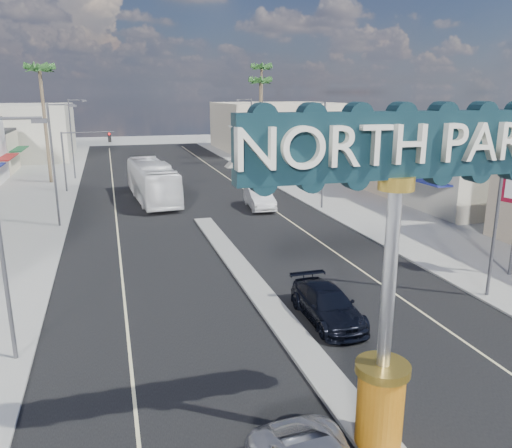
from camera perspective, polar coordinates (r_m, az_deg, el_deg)
ground at (r=40.39m, az=-6.39°, el=0.77°), size 160.00×160.00×0.00m
road at (r=40.38m, az=-6.39°, el=0.78°), size 20.00×120.00×0.01m
median_island at (r=25.49m, az=0.09°, el=-7.44°), size 1.30×30.00×0.16m
sidewalk_left at (r=40.46m, az=-26.29°, el=-0.58°), size 8.00×120.00×0.12m
sidewalk_right at (r=44.88m, az=11.48°, el=2.07°), size 8.00×120.00×0.12m
storefront_row_right at (r=60.45m, az=14.34°, el=7.97°), size 12.00×42.00×6.00m
backdrop_far_left at (r=85.19m, az=-27.15°, el=9.36°), size 20.00×20.00×8.00m
backdrop_far_right at (r=88.60m, az=2.53°, el=11.10°), size 20.00×20.00×8.00m
gateway_sign at (r=13.12m, az=15.28°, el=-2.61°), size 8.20×1.50×9.15m
traffic_signal_left at (r=52.95m, az=-19.24°, el=8.08°), size 5.09×0.45×6.00m
traffic_signal_right at (r=55.23m, az=0.36°, el=9.14°), size 5.09×0.45×6.00m
streetlight_l_near at (r=19.54m, az=-26.86°, el=-0.64°), size 2.03×0.22×9.00m
streetlight_l_mid at (r=39.07m, az=-21.96°, el=6.89°), size 2.03×0.22×9.00m
streetlight_l_far at (r=60.90m, az=-20.20°, el=9.53°), size 2.03×0.22×9.00m
streetlight_r_near at (r=25.75m, az=25.77°, el=2.88°), size 2.03×0.22×9.00m
streetlight_r_mid at (r=42.51m, az=7.52°, el=8.39°), size 2.03×0.22×9.00m
streetlight_r_far at (r=63.17m, az=-0.68°, el=10.58°), size 2.03×0.22×9.00m
palm_left_far at (r=58.97m, az=-23.46°, el=15.36°), size 2.60×2.60×13.10m
palm_right_mid at (r=67.56m, az=0.52°, el=15.55°), size 2.60×2.60×12.10m
palm_right_far at (r=73.93m, az=0.65°, el=16.87°), size 2.60×2.60×14.10m
suv_right at (r=22.34m, az=8.16°, el=-9.11°), size 2.06×5.05×1.46m
car_parked_right at (r=43.04m, az=0.40°, el=2.96°), size 2.33×5.55×1.78m
city_bus at (r=47.11m, az=-11.77°, el=4.80°), size 3.90×13.06×3.59m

